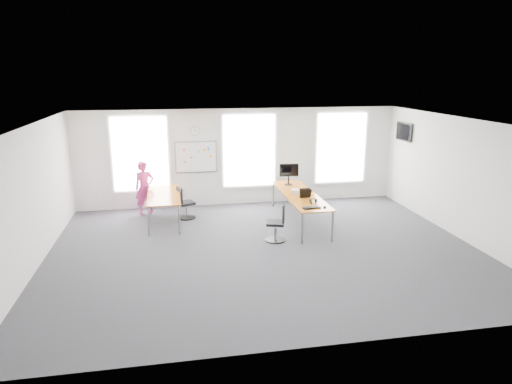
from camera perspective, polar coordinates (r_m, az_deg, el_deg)
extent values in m
plane|color=#28272D|center=(10.88, 1.10, -7.21)|extent=(10.00, 10.00, 0.00)
plane|color=silver|center=(10.14, 1.18, 8.70)|extent=(10.00, 10.00, 0.00)
plane|color=silver|center=(14.26, -2.08, 4.39)|extent=(10.00, 0.00, 10.00)
plane|color=silver|center=(6.73, 8.01, -7.88)|extent=(10.00, 0.00, 10.00)
plane|color=silver|center=(10.63, -26.29, -0.79)|extent=(0.00, 10.00, 10.00)
plane|color=silver|center=(12.39, 24.44, 1.46)|extent=(0.00, 10.00, 10.00)
cube|color=silver|center=(14.09, -14.27, 4.64)|extent=(1.60, 0.06, 2.20)
cube|color=silver|center=(14.24, -0.87, 5.20)|extent=(1.60, 0.06, 2.20)
cube|color=silver|center=(15.03, 10.54, 5.46)|extent=(1.60, 0.06, 2.20)
cube|color=#C76D16|center=(12.62, 5.51, -0.33)|extent=(0.89, 3.34, 0.03)
cylinder|color=gray|center=(11.17, 5.80, -4.56)|extent=(0.06, 0.06, 0.78)
cylinder|color=gray|center=(11.40, 9.53, -4.29)|extent=(0.06, 0.06, 0.78)
cylinder|color=gray|center=(14.14, 2.20, -0.32)|extent=(0.06, 0.06, 0.78)
cylinder|color=gray|center=(14.33, 5.21, -0.17)|extent=(0.06, 0.06, 0.78)
cube|color=#C76D16|center=(12.81, -11.46, -0.37)|extent=(0.88, 2.21, 0.03)
cylinder|color=gray|center=(11.93, -13.26, -3.62)|extent=(0.06, 0.06, 0.77)
cylinder|color=gray|center=(11.91, -9.58, -3.45)|extent=(0.06, 0.06, 0.77)
cylinder|color=gray|center=(13.94, -12.89, -0.93)|extent=(0.06, 0.06, 0.77)
cylinder|color=gray|center=(13.92, -9.75, -0.79)|extent=(0.06, 0.06, 0.77)
cylinder|color=black|center=(11.45, 2.43, -6.00)|extent=(0.51, 0.51, 0.03)
cylinder|color=gray|center=(11.37, 2.45, -4.96)|extent=(0.06, 0.06, 0.41)
cube|color=black|center=(11.30, 2.46, -3.89)|extent=(0.53, 0.53, 0.07)
cube|color=black|center=(11.20, 3.48, -2.59)|extent=(0.16, 0.41, 0.44)
cylinder|color=black|center=(13.29, -8.63, -3.17)|extent=(0.50, 0.50, 0.03)
cylinder|color=gray|center=(13.22, -8.67, -2.28)|extent=(0.06, 0.06, 0.40)
cube|color=black|center=(13.16, -8.71, -1.37)|extent=(0.53, 0.53, 0.07)
cube|color=black|center=(13.03, -9.54, -0.34)|extent=(0.17, 0.40, 0.43)
imported|color=#D63582|center=(13.71, -13.76, 0.50)|extent=(0.67, 0.54, 1.58)
cube|color=white|center=(14.09, -7.51, 4.35)|extent=(1.20, 0.03, 0.90)
cylinder|color=gray|center=(13.97, -7.63, 7.58)|extent=(0.30, 0.04, 0.30)
cube|color=black|center=(14.75, 18.04, 7.17)|extent=(0.06, 0.90, 0.55)
cube|color=black|center=(11.35, 6.98, -1.97)|extent=(0.48, 0.25, 0.02)
ellipsoid|color=black|center=(11.43, 8.58, -1.84)|extent=(0.12, 0.14, 0.05)
cylinder|color=black|center=(11.75, 6.98, -1.43)|extent=(0.07, 0.07, 0.01)
cylinder|color=black|center=(11.83, 6.85, -1.10)|extent=(0.04, 0.09, 0.09)
cylinder|color=black|center=(11.87, 7.50, -1.06)|extent=(0.04, 0.09, 0.09)
cylinder|color=gold|center=(11.83, 6.85, -1.10)|extent=(0.01, 0.10, 0.10)
cube|color=black|center=(11.84, 7.18, -0.84)|extent=(0.16, 0.02, 0.02)
cube|color=black|center=(12.28, 6.14, -0.10)|extent=(0.31, 0.09, 0.25)
cube|color=orange|center=(12.22, 6.24, -0.22)|extent=(0.29, 0.10, 0.23)
cube|color=black|center=(12.20, 6.25, -0.20)|extent=(0.31, 0.10, 0.24)
cube|color=beige|center=(12.63, 5.23, 0.04)|extent=(0.40, 0.35, 0.12)
cylinder|color=black|center=(13.64, 4.08, 0.97)|extent=(0.23, 0.23, 0.02)
cylinder|color=black|center=(13.62, 4.09, 1.45)|extent=(0.05, 0.05, 0.23)
cube|color=black|center=(13.53, 4.13, 2.75)|extent=(0.57, 0.08, 0.38)
cube|color=black|center=(13.51, 4.16, 2.73)|extent=(0.53, 0.04, 0.34)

